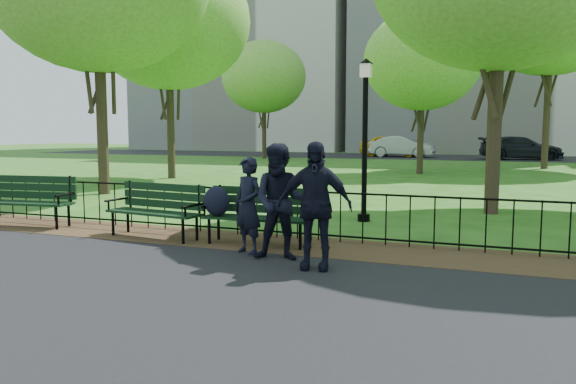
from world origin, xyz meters
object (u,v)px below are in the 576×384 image
at_px(park_bench_main, 238,205).
at_px(tree_far_c, 422,60).
at_px(park_bench_left_b, 29,195).
at_px(lamppost, 365,134).
at_px(tree_far_w, 264,77).
at_px(tree_far_e, 552,0).
at_px(park_bench_left_a, 158,204).
at_px(person_mid, 281,202).
at_px(person_right, 314,205).
at_px(sedan_silver, 402,147).
at_px(sedan_dark, 521,148).
at_px(tree_mid_w, 168,20).
at_px(person_left, 248,206).
at_px(taxi, 392,146).

distance_m(park_bench_main, tree_far_c, 17.73).
height_order(park_bench_left_b, lamppost, lamppost).
bearing_deg(tree_far_w, lamppost, -61.70).
bearing_deg(park_bench_main, tree_far_e, 71.80).
bearing_deg(tree_far_w, tree_far_c, -39.37).
bearing_deg(park_bench_left_a, tree_far_c, 89.85).
height_order(park_bench_left_b, person_mid, person_mid).
relative_size(tree_far_e, person_right, 6.68).
bearing_deg(sedan_silver, tree_far_w, 124.43).
height_order(park_bench_left_b, sedan_dark, sedan_dark).
bearing_deg(person_mid, tree_mid_w, 116.69).
xyz_separation_m(park_bench_main, sedan_dark, (5.13, 31.97, 0.10)).
distance_m(park_bench_main, park_bench_left_b, 4.83).
height_order(tree_far_w, person_right, tree_far_w).
bearing_deg(sedan_dark, person_right, 164.28).
distance_m(tree_far_w, sedan_dark, 17.90).
bearing_deg(tree_far_w, sedan_silver, 33.53).
bearing_deg(sedan_dark, tree_mid_w, 136.78).
bearing_deg(tree_far_w, park_bench_main, -67.14).
distance_m(tree_far_w, person_mid, 30.92).
bearing_deg(person_left, lamppost, 97.57).
bearing_deg(tree_mid_w, park_bench_main, -52.39).
relative_size(tree_mid_w, sedan_dark, 1.73).
xyz_separation_m(lamppost, tree_far_w, (-12.82, 23.81, 3.69)).
xyz_separation_m(park_bench_main, taxi, (-3.72, 33.20, 0.13)).
distance_m(tree_mid_w, sedan_dark, 25.57).
xyz_separation_m(park_bench_left_b, sedan_silver, (1.94, 32.57, 0.14)).
bearing_deg(tree_mid_w, tree_far_c, 33.45).
bearing_deg(tree_mid_w, taxi, 77.65).
height_order(park_bench_main, tree_mid_w, tree_mid_w).
distance_m(person_mid, sedan_silver, 33.76).
distance_m(tree_far_e, person_mid, 25.36).
xyz_separation_m(person_mid, person_right, (0.65, -0.34, 0.02)).
relative_size(park_bench_left_a, person_right, 1.09).
bearing_deg(park_bench_left_a, tree_mid_w, 129.25).
distance_m(park_bench_main, sedan_dark, 32.38).
xyz_separation_m(lamppost, person_mid, (-0.29, -4.07, -1.00)).
distance_m(sedan_silver, sedan_dark, 8.04).
bearing_deg(sedan_silver, person_mid, -172.25).
relative_size(park_bench_left_b, tree_far_e, 0.17).
xyz_separation_m(tree_mid_w, person_left, (9.04, -11.73, -5.58)).
bearing_deg(taxi, sedan_dark, -90.48).
relative_size(tree_far_w, person_mid, 4.57).
distance_m(tree_mid_w, tree_far_e, 18.88).
distance_m(park_bench_left_a, tree_far_c, 17.87).
xyz_separation_m(park_bench_left_b, sedan_dark, (9.95, 31.87, 0.14)).
distance_m(park_bench_left_a, person_left, 2.22).
height_order(park_bench_left_a, park_bench_left_b, park_bench_left_b).
bearing_deg(lamppost, park_bench_main, -113.90).
bearing_deg(person_left, sedan_dark, 103.28).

